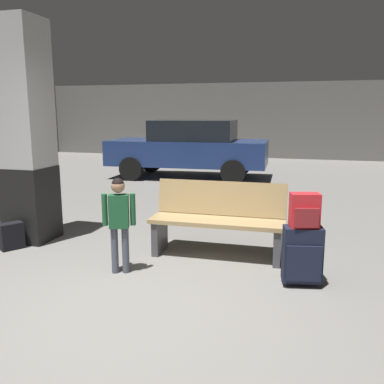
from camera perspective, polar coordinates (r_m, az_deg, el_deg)
ground_plane at (r=7.38m, az=3.90°, el=-2.93°), size 18.00×18.00×0.10m
garage_back_wall at (r=15.94m, az=10.57°, el=9.65°), size 18.00×0.12×2.80m
structural_pillar at (r=5.89m, az=-21.92°, el=7.44°), size 0.57×0.57×2.89m
bench at (r=5.00m, az=3.61°, el=-3.85°), size 1.61×0.55×0.89m
suitcase at (r=4.31m, az=14.97°, el=-8.36°), size 0.41×0.29×0.60m
backpack_bright at (r=4.18m, az=15.28°, el=-2.53°), size 0.31×0.25×0.34m
child at (r=4.46m, az=-10.05°, el=-3.17°), size 0.34×0.20×1.04m
backpack_dark_floor at (r=5.77m, az=-23.63°, el=-5.59°), size 0.30×0.32×0.34m
parked_car_far at (r=10.94m, az=-0.32°, el=6.18°), size 4.17×1.94×1.51m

